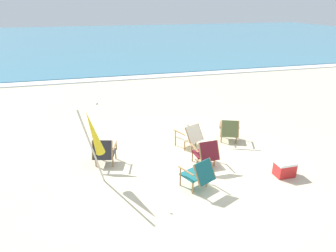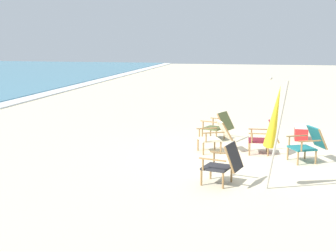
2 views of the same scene
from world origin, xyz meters
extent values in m
plane|color=beige|center=(0.00, 0.00, 0.00)|extent=(80.00, 80.00, 0.00)
cube|color=teal|center=(0.00, 30.91, 0.05)|extent=(80.00, 40.00, 0.10)
cube|color=white|center=(0.00, 10.61, 0.03)|extent=(80.00, 1.10, 0.06)
cube|color=maroon|center=(0.28, 0.03, 0.32)|extent=(0.54, 0.51, 0.04)
cube|color=maroon|center=(0.30, -0.32, 0.56)|extent=(0.51, 0.28, 0.49)
cylinder|color=olive|center=(0.03, 0.23, 0.16)|extent=(0.04, 0.04, 0.32)
cylinder|color=olive|center=(0.50, 0.26, 0.16)|extent=(0.04, 0.04, 0.32)
cylinder|color=olive|center=(0.06, -0.20, 0.16)|extent=(0.04, 0.04, 0.32)
cylinder|color=olive|center=(0.52, -0.17, 0.16)|extent=(0.04, 0.04, 0.32)
cube|color=olive|center=(0.00, 0.00, 0.54)|extent=(0.06, 0.53, 0.02)
cylinder|color=olive|center=(-0.01, 0.18, 0.43)|extent=(0.04, 0.04, 0.22)
cube|color=olive|center=(0.56, 0.03, 0.54)|extent=(0.06, 0.53, 0.02)
cylinder|color=olive|center=(0.55, 0.21, 0.43)|extent=(0.04, 0.04, 0.22)
cylinder|color=olive|center=(0.04, -0.33, 0.56)|extent=(0.05, 0.26, 0.49)
cylinder|color=olive|center=(0.55, -0.31, 0.56)|extent=(0.05, 0.26, 0.49)
cube|color=#196066|center=(-0.34, -0.93, 0.32)|extent=(0.67, 0.65, 0.04)
cube|color=#196066|center=(-0.19, -1.25, 0.55)|extent=(0.56, 0.45, 0.48)
cylinder|color=olive|center=(-0.65, -0.83, 0.16)|extent=(0.04, 0.04, 0.32)
cylinder|color=olive|center=(-0.22, -0.63, 0.16)|extent=(0.04, 0.04, 0.32)
cylinder|color=olive|center=(-0.46, -1.22, 0.16)|extent=(0.04, 0.04, 0.32)
cylinder|color=olive|center=(-0.04, -1.03, 0.16)|extent=(0.04, 0.04, 0.32)
cube|color=olive|center=(-0.59, -1.06, 0.54)|extent=(0.25, 0.49, 0.02)
cylinder|color=olive|center=(-0.67, -0.89, 0.43)|extent=(0.04, 0.04, 0.22)
cube|color=olive|center=(-0.08, -0.83, 0.54)|extent=(0.25, 0.49, 0.02)
cylinder|color=olive|center=(-0.16, -0.66, 0.43)|extent=(0.04, 0.04, 0.22)
cylinder|color=olive|center=(-0.42, -1.36, 0.55)|extent=(0.15, 0.26, 0.48)
cylinder|color=olive|center=(0.04, -1.14, 0.55)|extent=(0.15, 0.26, 0.48)
cube|color=#515B33|center=(1.62, 1.26, 0.32)|extent=(0.66, 0.64, 0.04)
cube|color=#515B33|center=(1.48, 0.92, 0.55)|extent=(0.57, 0.45, 0.47)
cylinder|color=olive|center=(1.49, 1.55, 0.16)|extent=(0.04, 0.04, 0.32)
cylinder|color=olive|center=(1.92, 1.37, 0.16)|extent=(0.04, 0.04, 0.32)
cylinder|color=olive|center=(1.33, 1.15, 0.16)|extent=(0.04, 0.04, 0.32)
cylinder|color=olive|center=(1.76, 0.98, 0.16)|extent=(0.04, 0.04, 0.32)
cube|color=olive|center=(1.36, 1.35, 0.54)|extent=(0.23, 0.50, 0.02)
cylinder|color=olive|center=(1.43, 1.53, 0.43)|extent=(0.04, 0.04, 0.22)
cube|color=olive|center=(1.88, 1.14, 0.54)|extent=(0.23, 0.50, 0.02)
cylinder|color=olive|center=(1.95, 1.31, 0.43)|extent=(0.04, 0.04, 0.22)
cylinder|color=olive|center=(1.25, 1.02, 0.55)|extent=(0.15, 0.28, 0.47)
cylinder|color=olive|center=(1.72, 0.83, 0.55)|extent=(0.15, 0.28, 0.47)
cube|color=#28282D|center=(-2.32, 0.77, 0.32)|extent=(0.63, 0.60, 0.04)
cube|color=#28282D|center=(-2.41, 0.45, 0.56)|extent=(0.54, 0.35, 0.50)
cylinder|color=olive|center=(-2.49, 1.04, 0.16)|extent=(0.04, 0.04, 0.32)
cylinder|color=olive|center=(-2.03, 0.92, 0.16)|extent=(0.04, 0.04, 0.32)
cylinder|color=olive|center=(-2.60, 0.63, 0.16)|extent=(0.04, 0.04, 0.32)
cylinder|color=olive|center=(-2.15, 0.50, 0.16)|extent=(0.04, 0.04, 0.32)
cube|color=olive|center=(-2.59, 0.83, 0.54)|extent=(0.17, 0.52, 0.02)
cylinder|color=olive|center=(-2.54, 1.01, 0.43)|extent=(0.04, 0.04, 0.22)
cube|color=olive|center=(-2.05, 0.68, 0.54)|extent=(0.17, 0.52, 0.02)
cylinder|color=olive|center=(-2.00, 0.86, 0.43)|extent=(0.04, 0.04, 0.22)
cylinder|color=olive|center=(-2.65, 0.52, 0.56)|extent=(0.10, 0.23, 0.50)
cylinder|color=olive|center=(-2.16, 0.38, 0.56)|extent=(0.10, 0.23, 0.50)
cube|color=beige|center=(0.15, 1.20, 0.32)|extent=(0.67, 0.65, 0.04)
cube|color=beige|center=(0.30, 0.87, 0.54)|extent=(0.57, 0.47, 0.47)
cylinder|color=olive|center=(-0.15, 1.31, 0.16)|extent=(0.04, 0.04, 0.32)
cylinder|color=olive|center=(0.28, 1.50, 0.16)|extent=(0.04, 0.04, 0.32)
cylinder|color=olive|center=(0.03, 0.91, 0.16)|extent=(0.04, 0.04, 0.32)
cylinder|color=olive|center=(0.45, 1.10, 0.16)|extent=(0.04, 0.04, 0.32)
cube|color=olive|center=(-0.10, 1.07, 0.54)|extent=(0.25, 0.50, 0.02)
cylinder|color=olive|center=(-0.17, 1.24, 0.43)|extent=(0.04, 0.04, 0.22)
cube|color=olive|center=(0.41, 1.30, 0.54)|extent=(0.25, 0.50, 0.02)
cylinder|color=olive|center=(0.34, 1.47, 0.43)|extent=(0.04, 0.04, 0.22)
cylinder|color=olive|center=(0.07, 0.76, 0.54)|extent=(0.16, 0.29, 0.47)
cylinder|color=olive|center=(0.53, 0.97, 0.54)|extent=(0.16, 0.29, 0.47)
cylinder|color=#B7B2A8|center=(-2.64, -0.30, 1.02)|extent=(0.49, 0.34, 2.05)
cone|color=yellow|center=(-2.57, -0.25, 1.37)|extent=(0.54, 0.45, 1.17)
sphere|color=#B7B2A8|center=(-2.43, -0.16, 2.04)|extent=(0.06, 0.06, 0.06)
cube|color=red|center=(2.08, -1.08, 0.17)|extent=(0.48, 0.34, 0.34)
cube|color=white|center=(2.08, -1.08, 0.37)|extent=(0.49, 0.35, 0.06)
camera|label=1|loc=(-2.52, -6.75, 4.17)|focal=32.00mm
camera|label=2|loc=(-10.89, -0.06, 2.72)|focal=50.00mm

